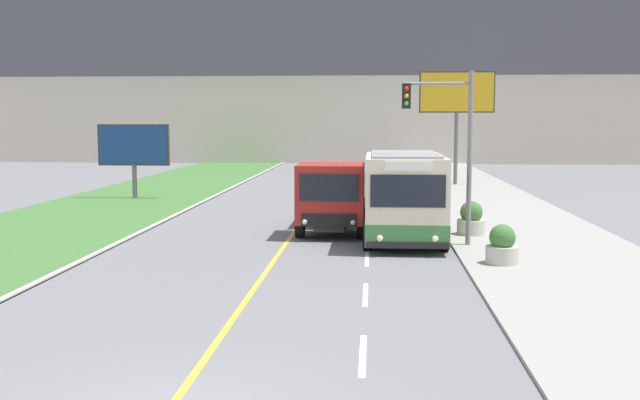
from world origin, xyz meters
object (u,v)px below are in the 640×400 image
Objects in this scene: traffic_light_mast at (449,136)px; billboard_small at (134,147)px; planter_round_near at (502,246)px; billboard_large at (457,97)px; city_bus at (404,198)px; planter_round_second at (471,220)px; dump_truck at (332,198)px.

traffic_light_mast reaches higher than billboard_small.
billboard_large is at bearing 86.70° from planter_round_near.
city_bus is 23.00m from billboard_large.
billboard_small is 19.86m from planter_round_second.
billboard_small is at bearing -152.58° from billboard_large.
dump_truck is at bearing 143.03° from city_bus.
billboard_small reaches higher than dump_truck.
planter_round_near is at bearing -46.55° from billboard_small.
dump_truck is 1.69× the size of billboard_small.
city_bus is 0.98× the size of traffic_light_mast.
planter_round_near is 5.42m from planter_round_second.
dump_truck is at bearing -108.11° from billboard_large.
dump_truck is 5.85× the size of planter_round_near.
billboard_small is (-13.52, 13.12, 1.18)m from city_bus.
billboard_large is at bearing 83.24° from traffic_light_mast.
dump_truck reaches higher than planter_round_near.
traffic_light_mast is 1.46× the size of billboard_small.
dump_truck is 0.93× the size of billboard_large.
city_bus is 4.81m from planter_round_near.
planter_round_second is (-1.68, -20.78, -4.90)m from billboard_large.
city_bus is at bearing -100.51° from billboard_large.
billboard_large is 1.82× the size of billboard_small.
planter_round_near is at bearing -69.11° from traffic_light_mast.
billboard_large reaches higher than city_bus.
billboard_large is at bearing 71.89° from dump_truck.
billboard_small reaches higher than planter_round_second.
dump_truck is at bearing 175.33° from planter_round_second.
billboard_small is (-17.65, -9.16, -2.79)m from billboard_large.
traffic_light_mast reaches higher than city_bus.
billboard_large is (6.66, 20.37, 4.20)m from dump_truck.
planter_round_second is (2.45, 1.50, -0.93)m from city_bus.
planter_round_second is at bearing 91.82° from planter_round_near.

